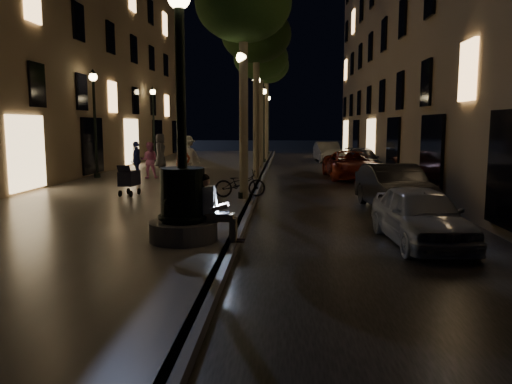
# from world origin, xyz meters

# --- Properties ---
(ground) EXTENTS (120.00, 120.00, 0.00)m
(ground) POSITION_xyz_m (0.00, 15.00, 0.00)
(ground) COLOR black
(ground) RESTS_ON ground
(cobble_lane) EXTENTS (6.00, 45.00, 0.02)m
(cobble_lane) POSITION_xyz_m (3.00, 15.00, 0.01)
(cobble_lane) COLOR black
(cobble_lane) RESTS_ON ground
(promenade) EXTENTS (8.00, 45.00, 0.20)m
(promenade) POSITION_xyz_m (-4.00, 15.00, 0.10)
(promenade) COLOR #656059
(promenade) RESTS_ON ground
(curb_strip) EXTENTS (0.25, 45.00, 0.20)m
(curb_strip) POSITION_xyz_m (0.00, 15.00, 0.10)
(curb_strip) COLOR #59595B
(curb_strip) RESTS_ON ground
(building_right) EXTENTS (8.00, 36.00, 15.00)m
(building_right) POSITION_xyz_m (10.00, 18.00, 7.50)
(building_right) COLOR #846E52
(building_right) RESTS_ON ground
(building_left) EXTENTS (8.00, 36.00, 15.00)m
(building_left) POSITION_xyz_m (-12.00, 18.00, 7.50)
(building_left) COLOR #846E52
(building_left) RESTS_ON ground
(fountain_lamppost) EXTENTS (1.40, 1.40, 5.21)m
(fountain_lamppost) POSITION_xyz_m (-1.00, 2.00, 1.21)
(fountain_lamppost) COLOR #59595B
(fountain_lamppost) RESTS_ON promenade
(seated_man_laptop) EXTENTS (1.01, 0.34, 1.38)m
(seated_man_laptop) POSITION_xyz_m (-0.39, 2.00, 0.93)
(seated_man_laptop) COLOR tan
(seated_man_laptop) RESTS_ON promenade
(tree_near) EXTENTS (3.00, 3.00, 7.30)m
(tree_near) POSITION_xyz_m (-0.25, 8.00, 6.24)
(tree_near) COLOR #6B604C
(tree_near) RESTS_ON promenade
(tree_second) EXTENTS (3.00, 3.00, 7.40)m
(tree_second) POSITION_xyz_m (-0.20, 14.00, 6.33)
(tree_second) COLOR #6B604C
(tree_second) RESTS_ON promenade
(tree_third) EXTENTS (3.00, 3.00, 7.20)m
(tree_third) POSITION_xyz_m (-0.30, 20.00, 6.14)
(tree_third) COLOR #6B604C
(tree_third) RESTS_ON promenade
(tree_far) EXTENTS (3.00, 3.00, 7.50)m
(tree_far) POSITION_xyz_m (-0.22, 26.00, 6.43)
(tree_far) COLOR #6B604C
(tree_far) RESTS_ON promenade
(lamp_curb_a) EXTENTS (0.36, 0.36, 4.81)m
(lamp_curb_a) POSITION_xyz_m (-0.30, 8.00, 3.24)
(lamp_curb_a) COLOR black
(lamp_curb_a) RESTS_ON promenade
(lamp_curb_b) EXTENTS (0.36, 0.36, 4.81)m
(lamp_curb_b) POSITION_xyz_m (-0.30, 16.00, 3.24)
(lamp_curb_b) COLOR black
(lamp_curb_b) RESTS_ON promenade
(lamp_curb_c) EXTENTS (0.36, 0.36, 4.81)m
(lamp_curb_c) POSITION_xyz_m (-0.30, 24.00, 3.24)
(lamp_curb_c) COLOR black
(lamp_curb_c) RESTS_ON promenade
(lamp_curb_d) EXTENTS (0.36, 0.36, 4.81)m
(lamp_curb_d) POSITION_xyz_m (-0.30, 32.00, 3.24)
(lamp_curb_d) COLOR black
(lamp_curb_d) RESTS_ON promenade
(lamp_left_b) EXTENTS (0.36, 0.36, 4.81)m
(lamp_left_b) POSITION_xyz_m (-7.40, 14.00, 3.24)
(lamp_left_b) COLOR black
(lamp_left_b) RESTS_ON promenade
(lamp_left_c) EXTENTS (0.36, 0.36, 4.81)m
(lamp_left_c) POSITION_xyz_m (-7.40, 24.00, 3.24)
(lamp_left_c) COLOR black
(lamp_left_c) RESTS_ON promenade
(stroller) EXTENTS (0.57, 1.14, 1.15)m
(stroller) POSITION_xyz_m (-4.15, 8.39, 0.78)
(stroller) COLOR black
(stroller) RESTS_ON promenade
(car_front) EXTENTS (1.74, 3.78, 1.26)m
(car_front) POSITION_xyz_m (4.00, 2.80, 0.63)
(car_front) COLOR #AAAEB2
(car_front) RESTS_ON ground
(car_second) EXTENTS (1.83, 4.32, 1.38)m
(car_second) POSITION_xyz_m (4.35, 7.11, 0.69)
(car_second) COLOR black
(car_second) RESTS_ON ground
(car_third) EXTENTS (2.41, 4.85, 1.32)m
(car_third) POSITION_xyz_m (4.20, 16.13, 0.66)
(car_third) COLOR maroon
(car_third) RESTS_ON ground
(car_rear) EXTENTS (1.99, 4.49, 1.28)m
(car_rear) POSITION_xyz_m (5.20, 19.22, 0.64)
(car_rear) COLOR #333338
(car_rear) RESTS_ON ground
(car_fifth) EXTENTS (1.81, 4.33, 1.39)m
(car_fifth) POSITION_xyz_m (4.00, 26.91, 0.70)
(car_fifth) COLOR #9E9E99
(car_fifth) RESTS_ON ground
(pedestrian_red) EXTENTS (0.75, 0.74, 1.74)m
(pedestrian_red) POSITION_xyz_m (-2.67, 10.09, 1.07)
(pedestrian_red) COLOR #B94025
(pedestrian_red) RESTS_ON promenade
(pedestrian_pink) EXTENTS (0.86, 0.71, 1.61)m
(pedestrian_pink) POSITION_xyz_m (-4.97, 13.91, 1.00)
(pedestrian_pink) COLOR pink
(pedestrian_pink) RESTS_ON promenade
(pedestrian_white) EXTENTS (1.39, 1.23, 1.87)m
(pedestrian_white) POSITION_xyz_m (-3.37, 14.65, 1.14)
(pedestrian_white) COLOR silver
(pedestrian_white) RESTS_ON promenade
(pedestrian_blue) EXTENTS (0.51, 1.01, 1.65)m
(pedestrian_blue) POSITION_xyz_m (-5.45, 13.59, 1.03)
(pedestrian_blue) COLOR navy
(pedestrian_blue) RESTS_ON promenade
(pedestrian_dark) EXTENTS (0.85, 1.06, 1.89)m
(pedestrian_dark) POSITION_xyz_m (-5.81, 19.27, 1.14)
(pedestrian_dark) COLOR #38383E
(pedestrian_dark) RESTS_ON promenade
(bicycle) EXTENTS (1.78, 1.01, 0.89)m
(bicycle) POSITION_xyz_m (-0.40, 8.32, 0.64)
(bicycle) COLOR black
(bicycle) RESTS_ON promenade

